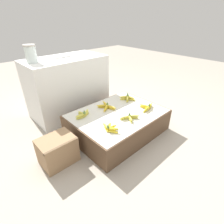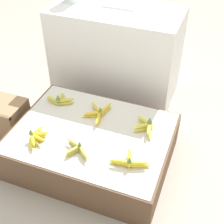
{
  "view_description": "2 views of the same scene",
  "coord_description": "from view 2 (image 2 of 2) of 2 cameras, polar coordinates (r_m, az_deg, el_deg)",
  "views": [
    {
      "loc": [
        -1.31,
        -1.29,
        1.33
      ],
      "look_at": [
        -0.07,
        0.03,
        0.31
      ],
      "focal_mm": 28.0,
      "sensor_mm": 36.0,
      "label": 1
    },
    {
      "loc": [
        0.69,
        -1.43,
        1.77
      ],
      "look_at": [
        0.11,
        0.11,
        0.41
      ],
      "focal_mm": 50.0,
      "sensor_mm": 36.0,
      "label": 2
    }
  ],
  "objects": [
    {
      "name": "banana_bunch_middle_midleft",
      "position": [
        2.29,
        -2.45,
        -0.16
      ],
      "size": [
        0.17,
        0.27,
        0.09
      ],
      "color": "gold",
      "rests_on": "display_platform"
    },
    {
      "name": "wooden_crate",
      "position": [
        2.65,
        -19.13,
        -0.86
      ],
      "size": [
        0.34,
        0.27,
        0.28
      ],
      "color": "#997551",
      "rests_on": "ground_plane"
    },
    {
      "name": "back_vendor_table",
      "position": [
        2.81,
        0.76,
        10.59
      ],
      "size": [
        1.08,
        0.57,
        0.82
      ],
      "color": "white",
      "rests_on": "ground_plane"
    },
    {
      "name": "banana_bunch_front_midright",
      "position": [
        1.95,
        3.21,
        -9.06
      ],
      "size": [
        0.26,
        0.16,
        0.09
      ],
      "color": "yellow",
      "rests_on": "display_platform"
    },
    {
      "name": "banana_bunch_middle_left",
      "position": [
        2.43,
        -9.51,
        2.17
      ],
      "size": [
        0.22,
        0.14,
        0.1
      ],
      "color": "gold",
      "rests_on": "display_platform"
    },
    {
      "name": "display_platform",
      "position": [
        2.28,
        -3.58,
        -6.22
      ],
      "size": [
        1.1,
        0.83,
        0.28
      ],
      "color": "brown",
      "rests_on": "ground_plane"
    },
    {
      "name": "banana_bunch_front_midleft",
      "position": [
        2.03,
        -6.44,
        -6.71
      ],
      "size": [
        0.21,
        0.16,
        0.08
      ],
      "color": "gold",
      "rests_on": "display_platform"
    },
    {
      "name": "banana_bunch_middle_midright",
      "position": [
        2.18,
        6.3,
        -2.57
      ],
      "size": [
        0.16,
        0.19,
        0.11
      ],
      "color": "#DBCC4C",
      "rests_on": "display_platform"
    },
    {
      "name": "banana_bunch_front_left",
      "position": [
        2.16,
        -13.77,
        -4.49
      ],
      "size": [
        0.13,
        0.21,
        0.09
      ],
      "color": "yellow",
      "rests_on": "display_platform"
    },
    {
      "name": "ground_plane",
      "position": [
        2.38,
        -3.44,
        -8.59
      ],
      "size": [
        10.0,
        10.0,
        0.0
      ],
      "primitive_type": "plane",
      "color": "#A89E8E"
    },
    {
      "name": "foam_tray_white",
      "position": [
        2.7,
        1.6,
        19.14
      ],
      "size": [
        0.28,
        0.19,
        0.02
      ],
      "color": "white",
      "rests_on": "back_vendor_table"
    }
  ]
}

